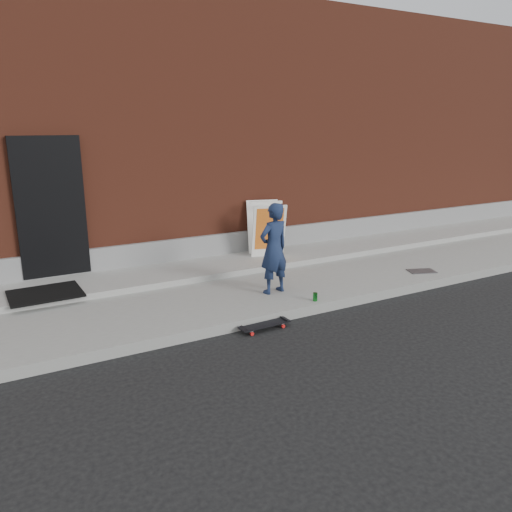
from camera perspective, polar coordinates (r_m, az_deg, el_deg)
ground at (r=7.12m, az=3.39°, el=-7.43°), size 80.00×80.00×0.00m
sidewalk at (r=8.32m, az=-2.12°, el=-3.52°), size 20.00×3.00×0.15m
apron at (r=9.06m, az=-4.70°, el=-1.18°), size 20.00×1.20×0.10m
building at (r=13.04m, az=-13.53°, el=13.62°), size 20.00×8.10×5.00m
child at (r=7.62m, az=2.04°, el=0.86°), size 0.56×0.41×1.41m
skateboard at (r=6.80m, az=1.01°, el=-7.90°), size 0.72×0.21×0.08m
pizza_sign at (r=9.50m, az=1.19°, el=3.17°), size 0.81×0.88×1.04m
soda_can at (r=7.48m, az=6.78°, el=-4.66°), size 0.07×0.07×0.12m
doormat at (r=8.04m, az=-22.95°, el=-3.98°), size 1.04×0.85×0.03m
utility_plate at (r=9.36m, az=18.42°, el=-1.66°), size 0.53×0.43×0.01m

